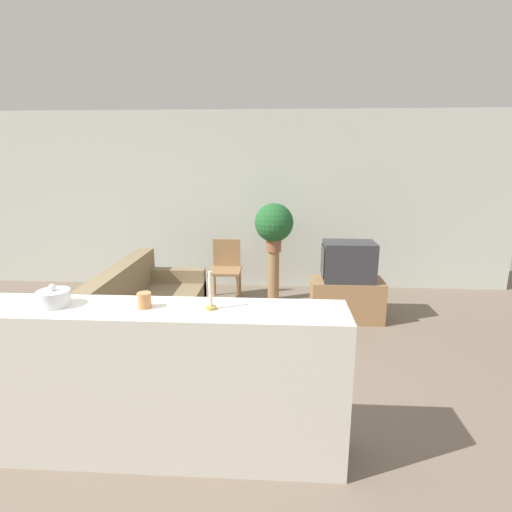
{
  "coord_description": "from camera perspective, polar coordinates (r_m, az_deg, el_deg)",
  "views": [
    {
      "loc": [
        0.93,
        -2.75,
        2.03
      ],
      "look_at": [
        0.65,
        1.96,
        0.85
      ],
      "focal_mm": 28.0,
      "sensor_mm": 36.0,
      "label": 1
    }
  ],
  "objects": [
    {
      "name": "wall_back",
      "position": [
        6.28,
        -5.22,
        7.79
      ],
      "size": [
        9.0,
        0.06,
        2.7
      ],
      "color": "silver",
      "rests_on": "ground_plane"
    },
    {
      "name": "wooden_chair",
      "position": [
        5.78,
        -4.33,
        -1.47
      ],
      "size": [
        0.44,
        0.44,
        0.86
      ],
      "color": "#9E754C",
      "rests_on": "ground_plane"
    },
    {
      "name": "ground_plane",
      "position": [
        3.54,
        -13.48,
        -21.39
      ],
      "size": [
        14.0,
        14.0,
        0.0
      ],
      "primitive_type": "plane",
      "color": "#756656"
    },
    {
      "name": "candlestick",
      "position": [
        2.55,
        -6.49,
        -5.84
      ],
      "size": [
        0.07,
        0.07,
        0.25
      ],
      "color": "#B7933D",
      "rests_on": "foreground_counter"
    },
    {
      "name": "television",
      "position": [
        5.07,
        13.04,
        -0.73
      ],
      "size": [
        0.64,
        0.42,
        0.49
      ],
      "color": "#333338",
      "rests_on": "tv_stand"
    },
    {
      "name": "plant_stand",
      "position": [
        5.73,
        2.5,
        -2.84
      ],
      "size": [
        0.16,
        0.16,
        0.73
      ],
      "color": "#9E754C",
      "rests_on": "ground_plane"
    },
    {
      "name": "foreground_counter",
      "position": [
        2.94,
        -16.31,
        -16.93
      ],
      "size": [
        2.77,
        0.44,
        1.09
      ],
      "color": "silver",
      "rests_on": "ground_plane"
    },
    {
      "name": "candle_jar",
      "position": [
        2.67,
        -15.68,
        -6.1
      ],
      "size": [
        0.09,
        0.09,
        0.1
      ],
      "color": "#C6844C",
      "rests_on": "foreground_counter"
    },
    {
      "name": "potted_plant",
      "position": [
        5.56,
        2.59,
        4.64
      ],
      "size": [
        0.54,
        0.54,
        0.68
      ],
      "color": "#8E5B3D",
      "rests_on": "plant_stand"
    },
    {
      "name": "couch",
      "position": [
        4.76,
        -15.11,
        -7.95
      ],
      "size": [
        0.89,
        1.83,
        0.84
      ],
      "color": "#847051",
      "rests_on": "ground_plane"
    },
    {
      "name": "decorative_bowl",
      "position": [
        2.92,
        -26.94,
        -5.36
      ],
      "size": [
        0.21,
        0.21,
        0.15
      ],
      "color": "silver",
      "rests_on": "foreground_counter"
    },
    {
      "name": "tv_stand",
      "position": [
        5.22,
        12.8,
        -6.1
      ],
      "size": [
        0.89,
        0.44,
        0.52
      ],
      "color": "#9E754C",
      "rests_on": "ground_plane"
    }
  ]
}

